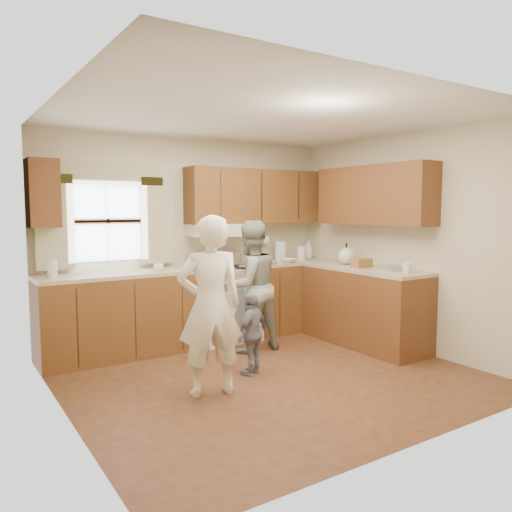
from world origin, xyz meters
TOP-DOWN VIEW (x-y plane):
  - room at (0.00, 0.00)m, footprint 3.80×3.80m
  - kitchen_fixtures at (0.62, 1.07)m, footprint 3.80×2.25m
  - stove at (0.30, 1.44)m, footprint 0.76×0.67m
  - woman_left at (-0.71, -0.11)m, footprint 0.65×0.50m
  - woman_right at (0.31, 0.85)m, footprint 0.76×0.60m
  - child at (-0.11, 0.14)m, footprint 0.52×0.39m

SIDE VIEW (x-z plane):
  - child at x=-0.11m, z-range 0.00..0.82m
  - stove at x=0.30m, z-range -0.07..1.00m
  - woman_right at x=0.31m, z-range 0.00..1.51m
  - woman_left at x=-0.71m, z-range 0.00..1.59m
  - kitchen_fixtures at x=0.62m, z-range -0.24..1.91m
  - room at x=0.00m, z-range -0.65..3.15m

